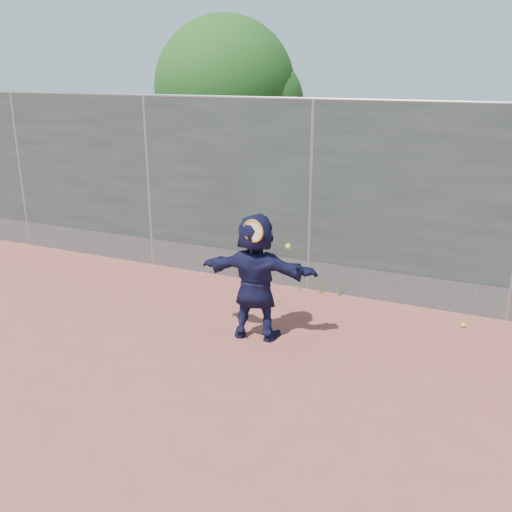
% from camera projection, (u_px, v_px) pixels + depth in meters
% --- Properties ---
extents(ground, '(80.00, 80.00, 0.00)m').
position_uv_depth(ground, '(203.00, 395.00, 6.29)').
color(ground, '#9E4C42').
rests_on(ground, ground).
extents(player, '(1.63, 0.71, 1.70)m').
position_uv_depth(player, '(256.00, 277.00, 7.41)').
color(player, '#15173B').
rests_on(player, ground).
extents(ball_ground, '(0.07, 0.07, 0.07)m').
position_uv_depth(ball_ground, '(463.00, 325.00, 7.92)').
color(ball_ground, yellow).
rests_on(ball_ground, ground).
extents(fence, '(20.00, 0.06, 3.03)m').
position_uv_depth(fence, '(311.00, 194.00, 8.83)').
color(fence, '#38423D').
rests_on(fence, ground).
extents(swing_action, '(0.63, 0.13, 0.51)m').
position_uv_depth(swing_action, '(256.00, 234.00, 7.01)').
color(swing_action, orange).
rests_on(swing_action, ground).
extents(tree_left, '(3.15, 3.00, 4.53)m').
position_uv_depth(tree_left, '(233.00, 92.00, 12.15)').
color(tree_left, '#382314').
rests_on(tree_left, ground).
extents(weed_clump, '(0.68, 0.07, 0.30)m').
position_uv_depth(weed_clump, '(323.00, 286.00, 9.07)').
color(weed_clump, '#387226').
rests_on(weed_clump, ground).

